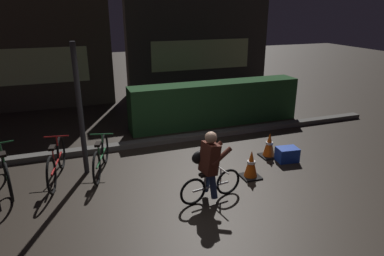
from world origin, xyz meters
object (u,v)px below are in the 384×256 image
parked_bike_leftmost (6,170)px  street_post (80,111)px  cyclist (209,166)px  traffic_cone_near (251,165)px  parked_bike_center_left (101,157)px  blue_crate (287,154)px  parked_bike_left_mid (56,162)px  traffic_cone_far (269,145)px

parked_bike_leftmost → street_post: bearing=-96.2°
cyclist → traffic_cone_near: bearing=14.3°
parked_bike_leftmost → traffic_cone_near: size_ratio=3.03×
parked_bike_leftmost → traffic_cone_near: parked_bike_leftmost is taller
parked_bike_leftmost → cyclist: size_ratio=1.37×
parked_bike_center_left → traffic_cone_near: 2.95m
cyclist → parked_bike_leftmost: bearing=145.2°
parked_bike_leftmost → blue_crate: size_ratio=3.87×
parked_bike_leftmost → parked_bike_left_mid: (0.86, 0.04, -0.00)m
traffic_cone_far → cyclist: bearing=-148.3°
traffic_cone_near → cyclist: size_ratio=0.45×
parked_bike_leftmost → parked_bike_left_mid: parked_bike_leftmost is taller
street_post → parked_bike_left_mid: (-0.53, -0.11, -0.93)m
traffic_cone_far → cyclist: 2.29m
parked_bike_leftmost → traffic_cone_far: parked_bike_leftmost is taller
parked_bike_left_mid → traffic_cone_near: 3.71m
street_post → traffic_cone_near: size_ratio=4.58×
street_post → traffic_cone_far: bearing=-8.4°
traffic_cone_near → traffic_cone_far: traffic_cone_near is taller
parked_bike_leftmost → traffic_cone_near: 4.53m
parked_bike_left_mid → blue_crate: size_ratio=3.85×
traffic_cone_near → parked_bike_leftmost: bearing=165.3°
parked_bike_leftmost → blue_crate: parked_bike_leftmost is taller
parked_bike_left_mid → blue_crate: (4.62, -0.79, -0.21)m
traffic_cone_far → blue_crate: (0.25, -0.33, -0.12)m
parked_bike_left_mid → cyclist: size_ratio=1.36×
blue_crate → cyclist: cyclist is taller
traffic_cone_near → blue_crate: size_ratio=1.27×
street_post → parked_bike_leftmost: (-1.39, -0.15, -0.92)m
street_post → traffic_cone_far: (3.84, -0.57, -1.02)m
traffic_cone_near → blue_crate: traffic_cone_near is taller
parked_bike_leftmost → parked_bike_center_left: bearing=-100.8°
street_post → blue_crate: bearing=-12.4°
street_post → parked_bike_leftmost: street_post is taller
traffic_cone_near → blue_crate: (1.10, 0.40, -0.12)m
street_post → traffic_cone_far: 4.01m
parked_bike_left_mid → parked_bike_center_left: parked_bike_left_mid is taller
parked_bike_leftmost → traffic_cone_far: (5.24, -0.42, -0.09)m
parked_bike_center_left → cyclist: bearing=-120.1°
parked_bike_left_mid → blue_crate: bearing=-90.5°
parked_bike_left_mid → parked_bike_center_left: bearing=-80.2°
parked_bike_center_left → traffic_cone_far: bearing=-82.0°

